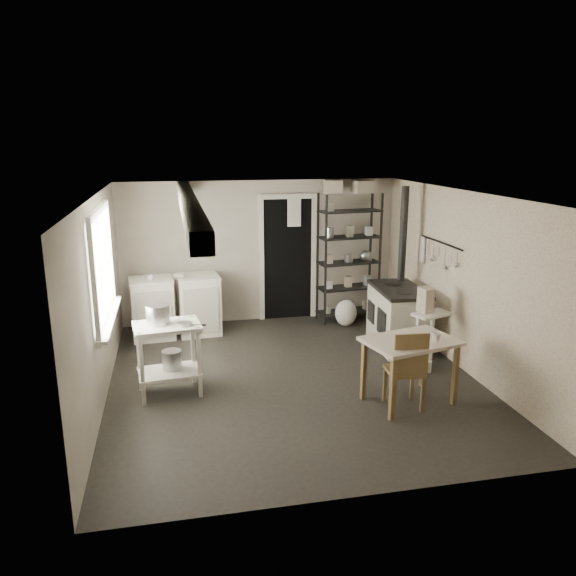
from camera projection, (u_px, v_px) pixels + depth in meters
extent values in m
plane|color=black|center=(293.00, 378.00, 7.09)|extent=(5.00, 5.00, 0.00)
plane|color=silver|center=(293.00, 194.00, 6.50)|extent=(5.00, 5.00, 0.00)
cube|color=#B3A999|center=(260.00, 252.00, 9.16)|extent=(4.50, 0.02, 2.30)
cube|color=#B3A999|center=(361.00, 370.00, 4.43)|extent=(4.50, 0.02, 2.30)
cube|color=#B3A999|center=(99.00, 301.00, 6.35)|extent=(0.02, 5.00, 2.30)
cube|color=#B3A999|center=(463.00, 281.00, 7.24)|extent=(0.02, 5.00, 2.30)
cylinder|color=#A9A9AB|center=(158.00, 317.00, 6.46)|extent=(0.29, 0.29, 0.29)
cylinder|color=#A9A9AB|center=(185.00, 326.00, 6.41)|extent=(0.19, 0.19, 0.09)
cylinder|color=#A9A9AB|center=(172.00, 361.00, 6.63)|extent=(0.26, 0.26, 0.25)
imported|color=silver|center=(178.00, 275.00, 8.39)|extent=(0.29, 0.29, 0.07)
imported|color=silver|center=(151.00, 277.00, 8.21)|extent=(0.14, 0.14, 0.09)
imported|color=silver|center=(331.00, 239.00, 9.04)|extent=(0.11, 0.11, 0.19)
cube|color=beige|center=(333.00, 199.00, 8.90)|extent=(0.35, 0.32, 0.20)
cube|color=beige|center=(363.00, 200.00, 8.93)|extent=(0.32, 0.30, 0.19)
cube|color=beige|center=(426.00, 293.00, 7.19)|extent=(0.15, 0.23, 0.32)
imported|color=silver|center=(436.00, 336.00, 6.21)|extent=(0.13, 0.13, 0.09)
ellipsoid|color=silver|center=(346.00, 311.00, 9.04)|extent=(0.45, 0.42, 0.43)
cylinder|color=silver|center=(427.00, 366.00, 7.27)|extent=(0.14, 0.14, 0.14)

